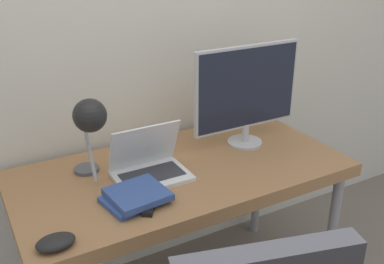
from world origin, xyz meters
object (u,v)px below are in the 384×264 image
at_px(laptop, 149,166).
at_px(game_controller, 56,242).
at_px(desk_lamp, 90,121).
at_px(monitor, 247,91).
at_px(book_stack, 137,196).

bearing_deg(laptop, game_controller, -148.40).
bearing_deg(desk_lamp, monitor, 1.86).
distance_m(monitor, game_controller, 1.11).
height_order(laptop, book_stack, laptop).
height_order(desk_lamp, game_controller, desk_lamp).
xyz_separation_m(monitor, game_controller, (-1.01, -0.36, -0.25)).
xyz_separation_m(laptop, desk_lamp, (-0.22, 0.05, 0.23)).
bearing_deg(laptop, desk_lamp, 166.85).
bearing_deg(game_controller, monitor, 19.76).
distance_m(book_stack, game_controller, 0.37).
relative_size(monitor, book_stack, 2.08).
height_order(laptop, monitor, monitor).
relative_size(monitor, game_controller, 4.30).
relative_size(laptop, book_stack, 1.13).
xyz_separation_m(monitor, desk_lamp, (-0.77, -0.02, 0.01)).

